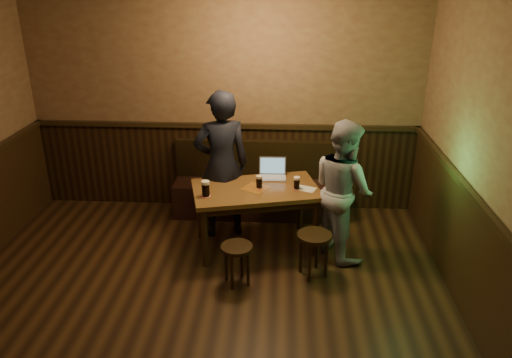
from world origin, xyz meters
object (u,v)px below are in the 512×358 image
object	(u,v)px
laptop	(272,172)
person_grey	(343,189)
stool_right	(314,243)
bench	(260,191)
stool_left	(237,253)
pub_table	(256,196)
pint_right	(297,183)
pint_mid	(259,182)
pint_left	(206,189)
person_suit	(222,165)

from	to	relation	value
laptop	person_grey	distance (m)	0.88
stool_right	person_grey	bearing A→B (deg)	56.85
bench	stool_right	xyz separation A→B (m)	(0.64, -1.43, 0.08)
stool_left	pub_table	bearing A→B (deg)	78.99
pint_right	person_grey	size ratio (longest dim) A/B	0.09
pint_right	laptop	bearing A→B (deg)	129.87
pint_right	pub_table	bearing A→B (deg)	-179.60
pint_right	pint_mid	bearing A→B (deg)	179.18
person_grey	stool_left	bearing A→B (deg)	93.79
laptop	person_grey	bearing A→B (deg)	-28.32
pint_right	laptop	size ratio (longest dim) A/B	0.45
pint_left	pint_mid	size ratio (longest dim) A/B	1.21
pint_mid	pint_right	bearing A→B (deg)	-0.82
bench	stool_right	size ratio (longest dim) A/B	4.54
laptop	person_grey	size ratio (longest dim) A/B	0.20
bench	pub_table	xyz separation A→B (m)	(0.00, -0.87, 0.33)
pub_table	person_grey	bearing A→B (deg)	-17.93
stool_left	pint_right	world-z (taller)	pint_right
pint_mid	person_suit	distance (m)	0.54
bench	pint_mid	bearing A→B (deg)	-87.50
stool_right	bench	bearing A→B (deg)	113.99
pint_left	laptop	xyz separation A→B (m)	(0.70, 0.58, -0.03)
stool_right	pint_mid	distance (m)	0.93
stool_right	pint_right	xyz separation A→B (m)	(-0.18, 0.56, 0.42)
pub_table	stool_left	size ratio (longest dim) A/B	3.50
pint_right	stool_right	bearing A→B (deg)	-71.95
bench	person_suit	xyz separation A→B (m)	(-0.41, -0.57, 0.58)
stool_left	pint_left	bearing A→B (deg)	126.42
pint_left	pint_right	world-z (taller)	pint_left
stool_right	pint_mid	size ratio (longest dim) A/B	3.32
person_grey	laptop	bearing A→B (deg)	34.47
stool_right	person_grey	xyz separation A→B (m)	(0.32, 0.49, 0.39)
pint_right	person_suit	distance (m)	0.92
stool_right	pint_right	distance (m)	0.73
pub_table	bench	bearing A→B (deg)	76.18
bench	pub_table	bearing A→B (deg)	-90.00
pub_table	person_suit	xyz separation A→B (m)	(-0.41, 0.30, 0.24)
stool_left	stool_right	xyz separation A→B (m)	(0.78, 0.20, 0.04)
stool_left	pint_left	world-z (taller)	pint_left
bench	laptop	size ratio (longest dim) A/B	6.94
pint_right	person_grey	bearing A→B (deg)	-8.16
stool_left	pint_mid	size ratio (longest dim) A/B	2.99
pint_right	laptop	xyz separation A→B (m)	(-0.28, 0.33, -0.01)
laptop	bench	bearing A→B (deg)	107.27
pub_table	pint_right	world-z (taller)	pint_right
laptop	pint_mid	bearing A→B (deg)	-113.77
pub_table	pint_mid	distance (m)	0.17
pint_right	person_grey	xyz separation A→B (m)	(0.50, -0.07, -0.03)
laptop	pint_left	bearing A→B (deg)	-141.08
stool_right	pint_left	world-z (taller)	pint_left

